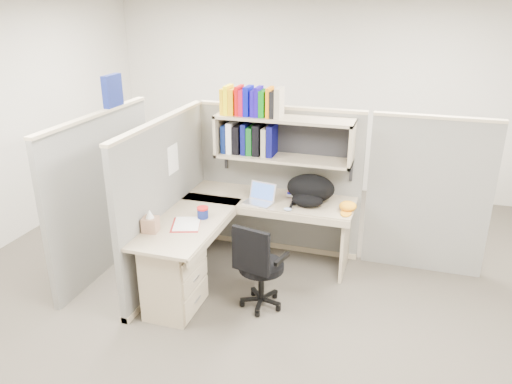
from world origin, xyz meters
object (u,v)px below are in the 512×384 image
(backpack, at_px, (309,190))
(snack_canister, at_px, (203,212))
(laptop, at_px, (258,194))
(task_chair, at_px, (259,279))
(desk, at_px, (202,255))

(backpack, bearing_deg, snack_canister, -131.03)
(backpack, xyz_separation_m, snack_canister, (-0.88, -0.64, -0.09))
(laptop, distance_m, task_chair, 0.91)
(backpack, height_order, task_chair, backpack)
(laptop, distance_m, snack_canister, 0.63)
(desk, bearing_deg, backpack, 45.56)
(desk, height_order, backpack, backpack)
(desk, distance_m, snack_canister, 0.40)
(snack_canister, distance_m, task_chair, 0.82)
(desk, height_order, task_chair, task_chair)
(task_chair, bearing_deg, laptop, 107.83)
(desk, height_order, snack_canister, snack_canister)
(desk, bearing_deg, laptop, 63.81)
(desk, bearing_deg, task_chair, -2.46)
(desk, xyz_separation_m, backpack, (0.82, 0.84, 0.43))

